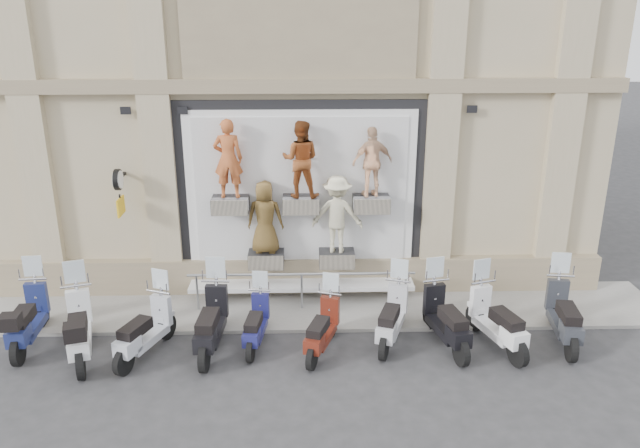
# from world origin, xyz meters

# --- Properties ---
(ground) EXTENTS (90.00, 90.00, 0.00)m
(ground) POSITION_xyz_m (0.00, 0.00, 0.00)
(ground) COLOR #2F2F31
(ground) RESTS_ON ground
(sidewalk) EXTENTS (16.00, 2.20, 0.08)m
(sidewalk) POSITION_xyz_m (0.00, 2.10, 0.04)
(sidewalk) COLOR #9A9791
(sidewalk) RESTS_ON ground
(building) EXTENTS (14.00, 8.60, 12.00)m
(building) POSITION_xyz_m (0.00, 7.00, 6.00)
(building) COLOR tan
(building) RESTS_ON ground
(shop_vitrine) EXTENTS (5.60, 0.83, 4.30)m
(shop_vitrine) POSITION_xyz_m (0.06, 2.75, 2.38)
(shop_vitrine) COLOR black
(shop_vitrine) RESTS_ON ground
(guard_rail) EXTENTS (5.06, 0.10, 0.93)m
(guard_rail) POSITION_xyz_m (0.00, 2.00, 0.47)
(guard_rail) COLOR #9EA0A5
(guard_rail) RESTS_ON ground
(clock_sign_bracket) EXTENTS (0.10, 0.80, 1.02)m
(clock_sign_bracket) POSITION_xyz_m (-3.90, 2.47, 2.80)
(clock_sign_bracket) COLOR black
(clock_sign_bracket) RESTS_ON ground
(scooter_a) EXTENTS (0.76, 2.08, 1.66)m
(scooter_a) POSITION_xyz_m (-5.43, 0.69, 0.83)
(scooter_a) COLOR navy
(scooter_a) RESTS_ON ground
(scooter_b) EXTENTS (1.23, 2.23, 1.74)m
(scooter_b) POSITION_xyz_m (-4.26, 0.21, 0.87)
(scooter_b) COLOR white
(scooter_b) RESTS_ON ground
(scooter_c) EXTENTS (1.24, 2.00, 1.57)m
(scooter_c) POSITION_xyz_m (-3.02, 0.22, 0.78)
(scooter_c) COLOR #ABAFB9
(scooter_c) RESTS_ON ground
(scooter_d) EXTENTS (0.74, 2.13, 1.71)m
(scooter_d) POSITION_xyz_m (-1.77, 0.40, 0.85)
(scooter_d) COLOR black
(scooter_d) RESTS_ON ground
(scooter_e) EXTENTS (0.69, 1.74, 1.37)m
(scooter_e) POSITION_xyz_m (-0.91, 0.56, 0.69)
(scooter_e) COLOR navy
(scooter_e) RESTS_ON ground
(scooter_f) EXTENTS (1.06, 1.85, 1.45)m
(scooter_f) POSITION_xyz_m (0.40, 0.26, 0.72)
(scooter_f) COLOR #55190E
(scooter_f) RESTS_ON ground
(scooter_g) EXTENTS (1.16, 2.00, 1.56)m
(scooter_g) POSITION_xyz_m (1.81, 0.62, 0.78)
(scooter_g) COLOR #ADAEB5
(scooter_g) RESTS_ON ground
(scooter_h) EXTENTS (1.00, 2.11, 1.65)m
(scooter_h) POSITION_xyz_m (2.86, 0.43, 0.82)
(scooter_h) COLOR black
(scooter_h) RESTS_ON ground
(scooter_i) EXTENTS (1.17, 2.10, 1.64)m
(scooter_i) POSITION_xyz_m (3.85, 0.36, 0.82)
(scooter_i) COLOR white
(scooter_i) RESTS_ON ground
(scooter_j) EXTENTS (0.88, 2.12, 1.67)m
(scooter_j) POSITION_xyz_m (5.26, 0.54, 0.84)
(scooter_j) COLOR #272930
(scooter_j) RESTS_ON ground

